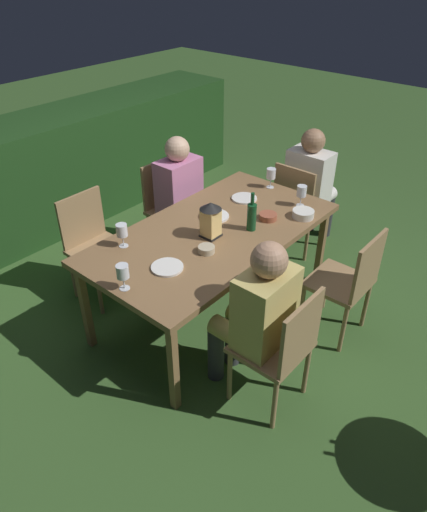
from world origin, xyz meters
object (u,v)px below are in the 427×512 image
(dining_table, at_px, (214,236))
(chair_side_right_a, at_px, (94,242))
(lantern_centerpiece, at_px, (211,218))
(person_in_mustard, at_px, (256,312))
(bowl_bread, at_px, (206,249))
(chair_side_right_b, at_px, (169,204))
(chair_side_left_a, at_px, (281,346))
(wine_glass_b, at_px, (302,192))
(person_in_cream, at_px, (312,182))
(wine_glass_d, at_px, (123,273))
(wine_glass_c, at_px, (122,231))
(chair_side_left_b, at_px, (349,281))
(plate_b, at_px, (244,198))
(bowl_olives, at_px, (303,214))
(plate_c, at_px, (214,216))
(person_in_pink, at_px, (184,195))
(plate_a, at_px, (167,267))
(chair_head_far, at_px, (299,204))
(wine_glass_a, at_px, (271,174))
(bowl_salad, at_px, (268,216))
(green_bottle_on_table, at_px, (252,216))

(dining_table, distance_m, chair_side_right_a, 1.01)
(lantern_centerpiece, bearing_deg, person_in_mustard, -118.01)
(dining_table, distance_m, bowl_bread, 0.30)
(chair_side_right_a, bearing_deg, chair_side_right_b, 0.00)
(chair_side_left_a, height_order, wine_glass_b, wine_glass_b)
(person_in_mustard, bearing_deg, person_in_cream, 21.00)
(chair_side_right_b, distance_m, wine_glass_d, 1.64)
(person_in_mustard, distance_m, bowl_bread, 0.59)
(bowl_bread, bearing_deg, wine_glass_c, 122.90)
(chair_side_right_b, bearing_deg, person_in_mustard, -118.18)
(dining_table, relative_size, wine_glass_c, 11.20)
(chair_side_left_b, xyz_separation_m, person_in_mustard, (-0.85, 0.20, 0.15))
(chair_side_left_a, relative_size, lantern_centerpiece, 3.28)
(plate_b, bearing_deg, bowl_olives, -84.33)
(plate_c, bearing_deg, person_in_pink, 64.55)
(lantern_centerpiece, xyz_separation_m, plate_b, (0.61, 0.17, -0.14))
(wine_glass_d, relative_size, plate_c, 0.76)
(dining_table, distance_m, wine_glass_c, 0.67)
(wine_glass_c, relative_size, plate_c, 0.76)
(plate_a, bearing_deg, chair_side_left_b, -39.56)
(dining_table, height_order, chair_head_far, chair_head_far)
(wine_glass_a, distance_m, plate_a, 1.42)
(chair_side_left_a, distance_m, plate_b, 1.43)
(chair_side_left_a, bearing_deg, wine_glass_c, 96.28)
(wine_glass_c, xyz_separation_m, bowl_salad, (0.95, -0.53, -0.09))
(person_in_pink, relative_size, bowl_salad, 8.53)
(chair_side_left_b, relative_size, wine_glass_c, 5.15)
(person_in_cream, distance_m, chair_side_left_a, 2.03)
(person_in_pink, relative_size, plate_c, 5.17)
(chair_head_far, bearing_deg, wine_glass_a, 164.36)
(chair_side_right_a, bearing_deg, bowl_olives, -51.70)
(wine_glass_d, bearing_deg, wine_glass_c, 50.18)
(person_in_pink, xyz_separation_m, wine_glass_c, (-0.99, -0.37, 0.23))
(chair_side_right_b, height_order, person_in_pink, person_in_pink)
(person_in_pink, height_order, bowl_olives, person_in_pink)
(wine_glass_a, height_order, bowl_bread, wine_glass_a)
(chair_side_left_b, height_order, wine_glass_b, wine_glass_b)
(wine_glass_c, distance_m, bowl_salad, 1.09)
(green_bottle_on_table, bearing_deg, chair_side_left_b, -70.91)
(chair_side_right_a, xyz_separation_m, person_in_mustard, (0.00, -1.59, 0.15))
(chair_side_right_b, distance_m, bowl_salad, 1.13)
(person_in_cream, relative_size, chair_side_left_a, 1.32)
(bowl_salad, bearing_deg, person_in_mustard, -148.80)
(chair_side_left_a, bearing_deg, wine_glass_a, 37.77)
(wine_glass_a, xyz_separation_m, plate_b, (-0.32, 0.03, -0.11))
(wine_glass_a, bearing_deg, green_bottle_on_table, -156.09)
(chair_head_far, relative_size, chair_side_left_b, 1.00)
(plate_b, bearing_deg, lantern_centerpiece, -164.60)
(bowl_salad, bearing_deg, wine_glass_c, 150.70)
(bowl_bread, bearing_deg, plate_c, 34.27)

